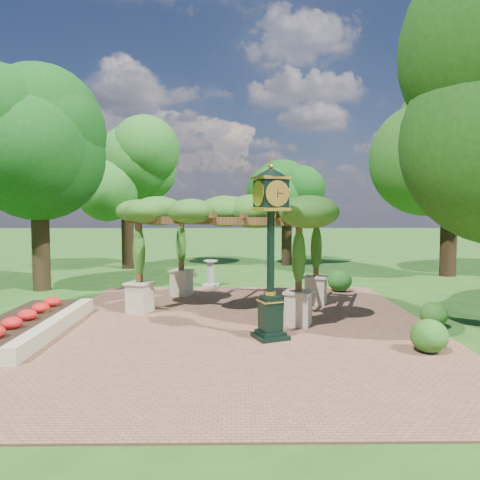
{
  "coord_description": "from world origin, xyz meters",
  "views": [
    {
      "loc": [
        -0.17,
        -10.97,
        3.14
      ],
      "look_at": [
        0.0,
        2.5,
        2.2
      ],
      "focal_mm": 35.0,
      "sensor_mm": 36.0,
      "label": 1
    }
  ],
  "objects": [
    {
      "name": "ground",
      "position": [
        0.0,
        0.0,
        0.0
      ],
      "size": [
        120.0,
        120.0,
        0.0
      ],
      "primitive_type": "plane",
      "color": "#1E4714",
      "rests_on": "ground"
    },
    {
      "name": "brick_plaza",
      "position": [
        0.0,
        1.0,
        0.02
      ],
      "size": [
        10.0,
        12.0,
        0.04
      ],
      "primitive_type": "cube",
      "color": "brown",
      "rests_on": "ground"
    },
    {
      "name": "border_wall",
      "position": [
        -4.6,
        0.5,
        0.2
      ],
      "size": [
        0.35,
        5.0,
        0.4
      ],
      "primitive_type": "cube",
      "color": "#C6B793",
      "rests_on": "ground"
    },
    {
      "name": "flower_bed",
      "position": [
        -5.5,
        0.5,
        0.18
      ],
      "size": [
        1.5,
        5.0,
        0.36
      ],
      "primitive_type": "cube",
      "color": "red",
      "rests_on": "ground"
    },
    {
      "name": "pedestal_clock",
      "position": [
        0.69,
        -0.09,
        2.46
      ],
      "size": [
        1.05,
        1.05,
        4.11
      ],
      "rotation": [
        0.0,
        0.0,
        0.39
      ],
      "color": "black",
      "rests_on": "brick_plaza"
    },
    {
      "name": "pergola",
      "position": [
        -0.25,
        3.28,
        2.85
      ],
      "size": [
        6.32,
        5.03,
        3.46
      ],
      "rotation": [
        0.0,
        0.0,
        -0.33
      ],
      "color": "#C0B18E",
      "rests_on": "brick_plaza"
    },
    {
      "name": "sundial",
      "position": [
        -1.11,
        7.5,
        0.46
      ],
      "size": [
        0.68,
        0.68,
        1.04
      ],
      "rotation": [
        0.0,
        0.0,
        -0.2
      ],
      "color": "#9D9C94",
      "rests_on": "ground"
    },
    {
      "name": "shrub_front",
      "position": [
        4.01,
        -1.19,
        0.4
      ],
      "size": [
        1.01,
        1.01,
        0.71
      ],
      "primitive_type": "ellipsoid",
      "rotation": [
        0.0,
        0.0,
        -0.34
      ],
      "color": "#255919",
      "rests_on": "brick_plaza"
    },
    {
      "name": "shrub_mid",
      "position": [
        5.04,
        0.98,
        0.36
      ],
      "size": [
        0.84,
        0.84,
        0.64
      ],
      "primitive_type": "ellipsoid",
      "rotation": [
        0.0,
        0.0,
        0.21
      ],
      "color": "#245417",
      "rests_on": "brick_plaza"
    },
    {
      "name": "shrub_back",
      "position": [
        3.73,
        6.08,
        0.44
      ],
      "size": [
        1.1,
        1.1,
        0.79
      ],
      "primitive_type": "ellipsoid",
      "rotation": [
        0.0,
        0.0,
        0.3
      ],
      "color": "#215B1A",
      "rests_on": "brick_plaza"
    },
    {
      "name": "tree_west_near",
      "position": [
        -7.47,
        6.71,
        5.64
      ],
      "size": [
        4.46,
        4.46,
        8.2
      ],
      "color": "#312313",
      "rests_on": "ground"
    },
    {
      "name": "tree_west_far",
      "position": [
        -5.64,
        13.05,
        4.89
      ],
      "size": [
        3.66,
        3.66,
        7.14
      ],
      "color": "black",
      "rests_on": "ground"
    },
    {
      "name": "tree_north",
      "position": [
        2.69,
        14.32,
        3.92
      ],
      "size": [
        3.19,
        3.19,
        5.73
      ],
      "color": "#2F2013",
      "rests_on": "ground"
    },
    {
      "name": "tree_east_far",
      "position": [
        9.64,
        10.23,
        6.22
      ],
      "size": [
        4.76,
        4.76,
        9.06
      ],
      "color": "black",
      "rests_on": "ground"
    }
  ]
}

